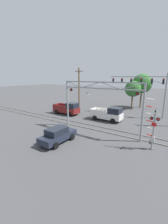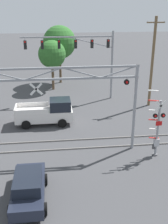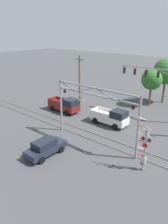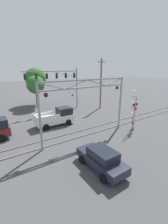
% 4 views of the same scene
% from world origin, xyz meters
% --- Properties ---
extents(rail_track_near, '(80.00, 0.08, 0.10)m').
position_xyz_m(rail_track_near, '(0.00, 17.22, 0.05)').
color(rail_track_near, gray).
rests_on(rail_track_near, ground_plane).
extents(rail_track_far, '(80.00, 0.08, 0.10)m').
position_xyz_m(rail_track_far, '(0.00, 18.66, 0.05)').
color(rail_track_far, gray).
rests_on(rail_track_far, ground_plane).
extents(crossing_gantry, '(10.46, 0.27, 6.39)m').
position_xyz_m(crossing_gantry, '(-0.01, 16.94, 4.44)').
color(crossing_gantry, gray).
rests_on(crossing_gantry, ground_plane).
extents(crossing_signal_mast, '(1.39, 0.35, 4.99)m').
position_xyz_m(crossing_signal_mast, '(6.44, 15.69, 2.03)').
color(crossing_signal_mast, gray).
rests_on(crossing_signal_mast, ground_plane).
extents(traffic_signal_span, '(9.87, 0.39, 7.52)m').
position_xyz_m(traffic_signal_span, '(3.02, 28.71, 5.37)').
color(traffic_signal_span, gray).
rests_on(traffic_signal_span, ground_plane).
extents(pickup_truck_lead, '(5.07, 2.23, 2.26)m').
position_xyz_m(pickup_truck_lead, '(-1.25, 22.29, 1.07)').
color(pickup_truck_lead, silver).
rests_on(pickup_truck_lead, ground_plane).
extents(pickup_truck_following, '(5.14, 2.23, 2.26)m').
position_xyz_m(pickup_truck_following, '(-9.39, 21.91, 1.07)').
color(pickup_truck_following, maroon).
rests_on(pickup_truck_following, ground_plane).
extents(sedan_waiting, '(2.00, 4.38, 1.66)m').
position_xyz_m(sedan_waiting, '(-2.25, 11.76, 0.84)').
color(sedan_waiting, '#1E2333').
rests_on(sedan_waiting, ground_plane).
extents(utility_pole_left, '(1.80, 0.28, 8.49)m').
position_xyz_m(utility_pole_left, '(-7.98, 23.74, 4.39)').
color(utility_pole_left, brown).
rests_on(utility_pole_left, ground_plane).
extents(background_tree_beyond_span, '(4.29, 4.29, 7.55)m').
position_xyz_m(background_tree_beyond_span, '(0.45, 36.02, 5.39)').
color(background_tree_beyond_span, brown).
rests_on(background_tree_beyond_span, ground_plane).
extents(background_tree_far_left_verge, '(3.34, 3.34, 6.09)m').
position_xyz_m(background_tree_far_left_verge, '(-0.59, 32.90, 4.40)').
color(background_tree_far_left_verge, brown).
rests_on(background_tree_far_left_verge, ground_plane).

